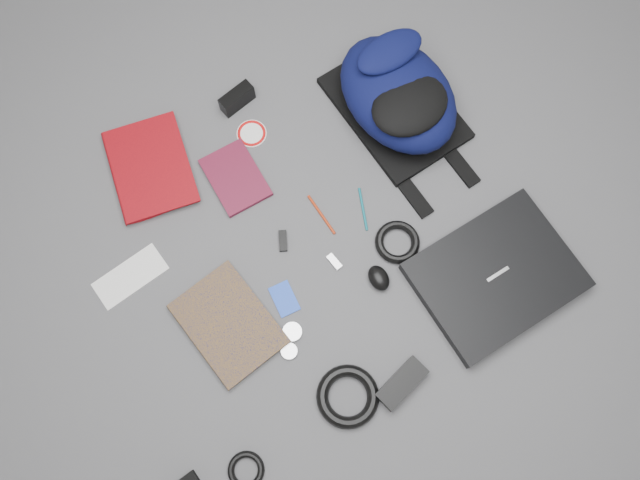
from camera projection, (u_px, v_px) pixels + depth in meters
name	position (u px, v px, depth m)	size (l,w,h in m)	color
ground	(320.00, 242.00, 1.73)	(4.00, 4.00, 0.00)	#4F4F51
backpack	(398.00, 94.00, 1.76)	(0.30, 0.44, 0.18)	black
laptop	(496.00, 276.00, 1.68)	(0.41, 0.32, 0.04)	black
textbook_red	(113.00, 179.00, 1.77)	(0.22, 0.29, 0.03)	maroon
comic_book	(197.00, 348.00, 1.64)	(0.20, 0.28, 0.02)	#9D680B
envelope	(130.00, 276.00, 1.70)	(0.20, 0.09, 0.00)	white
dvd_case	(235.00, 178.00, 1.78)	(0.14, 0.20, 0.02)	#4B0E20
compact_camera	(237.00, 99.00, 1.82)	(0.11, 0.04, 0.06)	black
sticker_disc	(252.00, 133.00, 1.82)	(0.09, 0.09, 0.00)	white
pen_teal	(363.00, 209.00, 1.75)	(0.01, 0.01, 0.13)	#0C606E
pen_red	(321.00, 215.00, 1.75)	(0.01, 0.01, 0.13)	#AA2C0D
id_badge	(284.00, 299.00, 1.68)	(0.06, 0.09, 0.00)	blue
usb_black	(283.00, 241.00, 1.72)	(0.02, 0.06, 0.01)	black
usb_silver	(334.00, 262.00, 1.71)	(0.02, 0.05, 0.01)	#ACACAE
mouse	(379.00, 278.00, 1.68)	(0.05, 0.07, 0.04)	black
headphone_left	(292.00, 332.00, 1.65)	(0.05, 0.05, 0.01)	silver
headphone_right	(289.00, 351.00, 1.64)	(0.04, 0.04, 0.01)	silver
cable_coil	(397.00, 242.00, 1.72)	(0.12, 0.12, 0.02)	black
power_brick	(402.00, 383.00, 1.60)	(0.14, 0.06, 0.03)	black
power_cord_coil	(348.00, 396.00, 1.60)	(0.16, 0.16, 0.03)	black
earbud_coil	(246.00, 470.00, 1.55)	(0.09, 0.09, 0.02)	black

